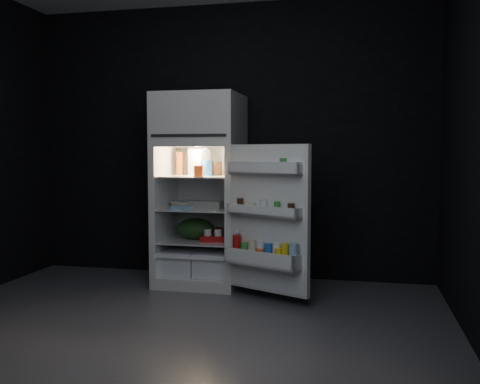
% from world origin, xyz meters
% --- Properties ---
extents(floor, '(4.00, 3.40, 0.00)m').
position_xyz_m(floor, '(0.00, 0.00, 0.00)').
color(floor, '#55555B').
rests_on(floor, ground).
extents(wall_back, '(4.00, 0.00, 2.70)m').
position_xyz_m(wall_back, '(0.00, 1.70, 1.35)').
color(wall_back, black).
rests_on(wall_back, ground).
extents(wall_front, '(4.00, 0.00, 2.70)m').
position_xyz_m(wall_front, '(0.00, -1.70, 1.35)').
color(wall_front, black).
rests_on(wall_front, ground).
extents(refrigerator, '(0.76, 0.71, 1.78)m').
position_xyz_m(refrigerator, '(-0.18, 1.32, 0.96)').
color(refrigerator, silver).
rests_on(refrigerator, ground).
extents(fridge_door, '(0.73, 0.47, 1.22)m').
position_xyz_m(fridge_door, '(0.54, 0.79, 0.68)').
color(fridge_door, silver).
rests_on(fridge_door, ground).
extents(milk_jug, '(0.20, 0.20, 0.24)m').
position_xyz_m(milk_jug, '(-0.21, 1.35, 1.15)').
color(milk_jug, white).
rests_on(milk_jug, refrigerator).
extents(mayo_jar, '(0.12, 0.12, 0.14)m').
position_xyz_m(mayo_jar, '(-0.11, 1.30, 1.10)').
color(mayo_jar, blue).
rests_on(mayo_jar, refrigerator).
extents(jam_jar, '(0.09, 0.09, 0.13)m').
position_xyz_m(jam_jar, '(-0.02, 1.32, 1.09)').
color(jam_jar, black).
rests_on(jam_jar, refrigerator).
extents(amber_bottle, '(0.09, 0.09, 0.22)m').
position_xyz_m(amber_bottle, '(-0.41, 1.39, 1.14)').
color(amber_bottle, '#AE541B').
rests_on(amber_bottle, refrigerator).
extents(small_carton, '(0.08, 0.06, 0.10)m').
position_xyz_m(small_carton, '(-0.12, 1.06, 1.08)').
color(small_carton, '#E2561A').
rests_on(small_carton, refrigerator).
extents(egg_carton, '(0.32, 0.16, 0.07)m').
position_xyz_m(egg_carton, '(-0.10, 1.21, 0.76)').
color(egg_carton, gray).
rests_on(egg_carton, refrigerator).
extents(pie, '(0.31, 0.31, 0.04)m').
position_xyz_m(pie, '(-0.34, 1.34, 0.75)').
color(pie, tan).
rests_on(pie, refrigerator).
extents(flat_package, '(0.21, 0.15, 0.04)m').
position_xyz_m(flat_package, '(-0.27, 1.03, 0.75)').
color(flat_package, '#88B9D2').
rests_on(flat_package, refrigerator).
extents(wrapped_pkg, '(0.12, 0.11, 0.05)m').
position_xyz_m(wrapped_pkg, '(0.02, 1.40, 0.75)').
color(wrapped_pkg, beige).
rests_on(wrapped_pkg, refrigerator).
extents(produce_bag, '(0.40, 0.35, 0.20)m').
position_xyz_m(produce_bag, '(-0.23, 1.28, 0.52)').
color(produce_bag, '#193815').
rests_on(produce_bag, refrigerator).
extents(yogurt_tray, '(0.27, 0.18, 0.05)m').
position_xyz_m(yogurt_tray, '(-0.02, 1.19, 0.45)').
color(yogurt_tray, '#AC110E').
rests_on(yogurt_tray, refrigerator).
extents(small_can_red, '(0.07, 0.07, 0.09)m').
position_xyz_m(small_can_red, '(-0.05, 1.46, 0.47)').
color(small_can_red, '#AC110E').
rests_on(small_can_red, refrigerator).
extents(small_can_silver, '(0.07, 0.07, 0.09)m').
position_xyz_m(small_can_silver, '(0.03, 1.39, 0.47)').
color(small_can_silver, '#BBBBC0').
rests_on(small_can_silver, refrigerator).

